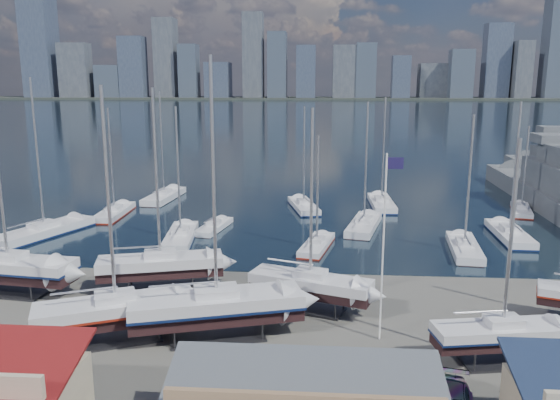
# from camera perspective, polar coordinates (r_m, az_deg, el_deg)

# --- Properties ---
(ground) EXTENTS (1400.00, 1400.00, 0.00)m
(ground) POSITION_cam_1_polar(r_m,az_deg,el_deg) (39.98, 3.13, -12.51)
(ground) COLOR #605E59
(ground) RESTS_ON ground
(water) EXTENTS (1400.00, 600.00, 0.40)m
(water) POSITION_cam_1_polar(r_m,az_deg,el_deg) (346.77, 4.11, 9.24)
(water) COLOR #172835
(water) RESTS_ON ground
(far_shore) EXTENTS (1400.00, 80.00, 2.20)m
(far_shore) POSITION_cam_1_polar(r_m,az_deg,el_deg) (606.57, 4.17, 10.55)
(far_shore) COLOR #2D332D
(far_shore) RESTS_ON ground
(skyline) EXTENTS (639.14, 43.80, 107.69)m
(skyline) POSITION_cam_1_polar(r_m,az_deg,el_deg) (600.61, 3.46, 14.17)
(skyline) COLOR #475166
(skyline) RESTS_ON far_shore
(sailboat_cradle_0) EXTENTS (11.25, 4.40, 17.57)m
(sailboat_cradle_0) POSITION_cam_1_polar(r_m,az_deg,el_deg) (49.16, -26.49, -6.36)
(sailboat_cradle_0) COLOR #2D2D33
(sailboat_cradle_0) RESTS_ON ground
(sailboat_cradle_1) EXTENTS (10.55, 6.77, 16.55)m
(sailboat_cradle_1) POSITION_cam_1_polar(r_m,az_deg,el_deg) (37.90, -16.77, -11.00)
(sailboat_cradle_1) COLOR #2D2D33
(sailboat_cradle_1) RESTS_ON ground
(sailboat_cradle_2) EXTENTS (10.41, 5.29, 16.34)m
(sailboat_cradle_2) POSITION_cam_1_polar(r_m,az_deg,el_deg) (45.96, -12.36, -6.65)
(sailboat_cradle_2) COLOR #2D2D33
(sailboat_cradle_2) RESTS_ON ground
(sailboat_cradle_3) EXTENTS (11.89, 6.33, 18.33)m
(sailboat_cradle_3) POSITION_cam_1_polar(r_m,az_deg,el_deg) (36.98, -6.63, -10.98)
(sailboat_cradle_3) COLOR #2D2D33
(sailboat_cradle_3) RESTS_ON ground
(sailboat_cradle_4) EXTENTS (9.46, 5.45, 14.99)m
(sailboat_cradle_4) POSITION_cam_1_polar(r_m,az_deg,el_deg) (41.05, 3.19, -8.78)
(sailboat_cradle_4) COLOR #2D2D33
(sailboat_cradle_4) RESTS_ON ground
(sailboat_cradle_5) EXTENTS (8.62, 3.76, 13.66)m
(sailboat_cradle_5) POSITION_cam_1_polar(r_m,az_deg,el_deg) (36.17, 22.21, -12.81)
(sailboat_cradle_5) COLOR #2D2D33
(sailboat_cradle_5) RESTS_ON ground
(sailboat_moored_0) EXTENTS (7.65, 12.52, 18.12)m
(sailboat_moored_0) POSITION_cam_1_polar(r_m,az_deg,el_deg) (66.21, -23.38, -3.21)
(sailboat_moored_0) COLOR black
(sailboat_moored_0) RESTS_ON water
(sailboat_moored_1) EXTENTS (2.99, 9.68, 14.35)m
(sailboat_moored_1) POSITION_cam_1_polar(r_m,az_deg,el_deg) (73.08, -16.90, -1.37)
(sailboat_moored_1) COLOR black
(sailboat_moored_1) RESTS_ON water
(sailboat_moored_2) EXTENTS (3.97, 11.04, 16.34)m
(sailboat_moored_2) POSITION_cam_1_polar(r_m,az_deg,el_deg) (81.43, -12.01, 0.24)
(sailboat_moored_2) COLOR black
(sailboat_moored_2) RESTS_ON water
(sailboat_moored_3) EXTENTS (3.94, 10.30, 15.01)m
(sailboat_moored_3) POSITION_cam_1_polar(r_m,az_deg,el_deg) (60.03, -10.33, -3.91)
(sailboat_moored_3) COLOR black
(sailboat_moored_3) RESTS_ON water
(sailboat_moored_4) EXTENTS (3.43, 7.75, 11.31)m
(sailboat_moored_4) POSITION_cam_1_polar(r_m,az_deg,el_deg) (63.69, -6.92, -2.85)
(sailboat_moored_4) COLOR black
(sailboat_moored_4) RESTS_ON water
(sailboat_moored_5) EXTENTS (4.86, 10.00, 14.41)m
(sailboat_moored_5) POSITION_cam_1_polar(r_m,az_deg,el_deg) (73.66, 2.48, -0.75)
(sailboat_moored_5) COLOR black
(sailboat_moored_5) RESTS_ON water
(sailboat_moored_6) EXTENTS (3.94, 8.41, 12.13)m
(sailboat_moored_6) POSITION_cam_1_polar(r_m,az_deg,el_deg) (56.32, 3.86, -4.80)
(sailboat_moored_6) COLOR black
(sailboat_moored_6) RESTS_ON water
(sailboat_moored_7) EXTENTS (5.12, 10.55, 15.35)m
(sailboat_moored_7) POSITION_cam_1_polar(r_m,az_deg,el_deg) (64.39, 8.76, -2.75)
(sailboat_moored_7) COLOR black
(sailboat_moored_7) RESTS_ON water
(sailboat_moored_8) EXTENTS (3.13, 10.47, 15.56)m
(sailboat_moored_8) POSITION_cam_1_polar(r_m,az_deg,el_deg) (76.37, 10.55, -0.49)
(sailboat_moored_8) COLOR black
(sailboat_moored_8) RESTS_ON water
(sailboat_moored_9) EXTENTS (3.76, 9.78, 14.39)m
(sailboat_moored_9) POSITION_cam_1_polar(r_m,az_deg,el_deg) (58.11, 18.70, -4.88)
(sailboat_moored_9) COLOR black
(sailboat_moored_9) RESTS_ON water
(sailboat_moored_10) EXTENTS (3.29, 10.46, 15.48)m
(sailboat_moored_10) POSITION_cam_1_polar(r_m,az_deg,el_deg) (64.99, 22.83, -3.45)
(sailboat_moored_10) COLOR black
(sailboat_moored_10) RESTS_ON water
(sailboat_moored_11) EXTENTS (4.19, 8.27, 11.91)m
(sailboat_moored_11) POSITION_cam_1_polar(r_m,az_deg,el_deg) (78.13, 23.90, -1.04)
(sailboat_moored_11) COLOR black
(sailboat_moored_11) RESTS_ON water
(naval_ship_west) EXTENTS (9.42, 42.46, 17.79)m
(naval_ship_west) POSITION_cam_1_polar(r_m,az_deg,el_deg) (103.03, 27.05, 2.38)
(naval_ship_west) COLOR slate
(naval_ship_west) RESTS_ON water
(car_a) EXTENTS (3.56, 4.90, 1.55)m
(car_a) POSITION_cam_1_polar(r_m,az_deg,el_deg) (31.48, -4.98, -18.20)
(car_a) COLOR gray
(car_a) RESTS_ON ground
(car_b) EXTENTS (4.73, 2.26, 1.50)m
(car_b) POSITION_cam_1_polar(r_m,az_deg,el_deg) (30.99, 3.10, -18.75)
(car_b) COLOR gray
(car_b) RESTS_ON ground
(car_c) EXTENTS (4.81, 6.49, 1.64)m
(car_c) POSITION_cam_1_polar(r_m,az_deg,el_deg) (31.75, -3.27, -17.79)
(car_c) COLOR gray
(car_c) RESTS_ON ground
(flagpole) EXTENTS (1.10, 0.12, 12.42)m
(flagpole) POSITION_cam_1_polar(r_m,az_deg,el_deg) (35.43, 10.92, -3.61)
(flagpole) COLOR white
(flagpole) RESTS_ON ground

